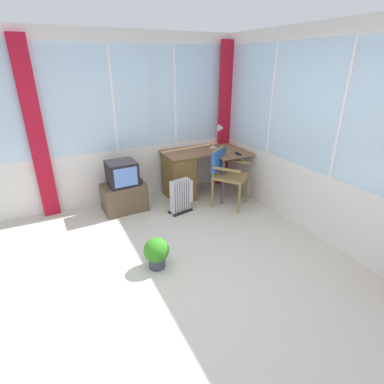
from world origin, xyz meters
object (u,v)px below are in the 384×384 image
desk (182,173)px  desk_lamp (219,133)px  space_heater (182,196)px  potted_plant (156,252)px  tv_remote (238,154)px  wooden_armchair (224,169)px  tv_on_stand (124,189)px

desk → desk_lamp: bearing=-2.9°
desk_lamp → space_heater: desk_lamp is taller
desk_lamp → space_heater: (-0.93, -0.49, -0.78)m
potted_plant → space_heater: bearing=53.5°
tv_remote → wooden_armchair: (-0.29, -0.07, -0.19)m
tv_on_stand → space_heater: tv_on_stand is taller
tv_on_stand → potted_plant: size_ratio=2.17×
space_heater → wooden_armchair: bearing=-2.5°
desk_lamp → potted_plant: 2.53m
desk → space_heater: (-0.26, -0.52, -0.15)m
desk_lamp → tv_on_stand: bearing=-179.0°
tv_remote → potted_plant: 2.25m
tv_remote → wooden_armchair: size_ratio=0.16×
wooden_armchair → potted_plant: 1.94m
desk → desk_lamp: desk_lamp is taller
desk_lamp → potted_plant: bearing=-137.7°
tv_on_stand → potted_plant: bearing=-92.0°
desk → wooden_armchair: wooden_armchair is taller
tv_remote → tv_on_stand: size_ratio=0.19×
desk → potted_plant: bearing=-123.5°
desk_lamp → tv_on_stand: desk_lamp is taller
potted_plant → tv_on_stand: bearing=88.0°
desk → tv_remote: size_ratio=8.81×
tv_remote → potted_plant: (-1.84, -1.15, -0.59)m
desk_lamp → tv_remote: size_ratio=2.75×
desk → tv_on_stand: 1.03m
tv_on_stand → desk_lamp: bearing=1.0°
wooden_armchair → space_heater: wooden_armchair is taller
wooden_armchair → potted_plant: wooden_armchair is taller
desk → potted_plant: (-1.08, -1.64, -0.22)m
desk_lamp → space_heater: size_ratio=0.77×
desk → wooden_armchair: (0.47, -0.55, 0.18)m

